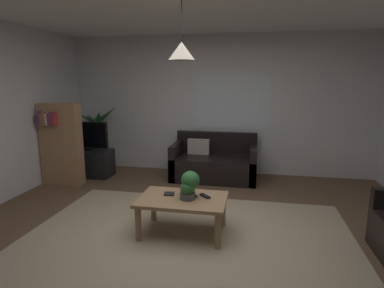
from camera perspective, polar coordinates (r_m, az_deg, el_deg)
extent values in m
cube|color=brown|center=(3.79, -0.91, -16.82)|extent=(5.78, 5.64, 0.02)
cube|color=tan|center=(3.61, -1.61, -18.09)|extent=(3.76, 3.10, 0.01)
cube|color=silver|center=(6.18, 4.61, 6.92)|extent=(5.90, 0.06, 2.61)
cube|color=white|center=(6.12, 6.98, 7.36)|extent=(1.41, 0.01, 1.00)
cube|color=black|center=(5.84, 3.95, -4.28)|extent=(1.51, 0.81, 0.42)
cube|color=black|center=(6.08, 4.41, 0.31)|extent=(1.51, 0.12, 0.40)
cube|color=black|center=(5.93, -2.73, -2.91)|extent=(0.12, 0.81, 0.64)
cube|color=black|center=(5.77, 10.84, -3.52)|extent=(0.12, 0.81, 0.64)
cube|color=#B7AD9E|center=(5.96, 1.19, -0.46)|extent=(0.40, 0.13, 0.28)
cube|color=#A87F56|center=(3.76, -1.71, -9.85)|extent=(1.01, 0.67, 0.04)
cylinder|color=#A87F56|center=(3.73, -9.57, -13.90)|extent=(0.07, 0.07, 0.40)
cylinder|color=#A87F56|center=(3.54, 4.61, -15.24)|extent=(0.07, 0.07, 0.40)
cylinder|color=#A87F56|center=(4.20, -6.89, -10.82)|extent=(0.07, 0.07, 0.40)
cylinder|color=#A87F56|center=(4.03, 5.53, -11.77)|extent=(0.07, 0.07, 0.40)
cube|color=black|center=(3.86, -4.08, -8.85)|extent=(0.14, 0.13, 0.02)
cube|color=black|center=(3.78, 2.34, -9.25)|extent=(0.15, 0.15, 0.02)
cube|color=black|center=(3.72, 0.09, -9.59)|extent=(0.09, 0.17, 0.02)
cylinder|color=#4C4C51|center=(3.71, -0.82, -9.19)|extent=(0.18, 0.18, 0.08)
sphere|color=#2D6B33|center=(3.66, -0.77, -7.81)|extent=(0.17, 0.17, 0.17)
sphere|color=#2D6B33|center=(3.66, -0.30, -6.48)|extent=(0.21, 0.21, 0.21)
cube|color=black|center=(6.33, -18.02, -3.20)|extent=(0.90, 0.44, 0.50)
cube|color=black|center=(6.21, -18.41, 1.59)|extent=(0.86, 0.05, 0.48)
cube|color=black|center=(6.18, -18.53, 1.55)|extent=(0.82, 0.00, 0.44)
cube|color=black|center=(6.26, -18.26, -0.85)|extent=(0.24, 0.16, 0.04)
cylinder|color=#B77051|center=(6.80, -16.15, -2.99)|extent=(0.32, 0.32, 0.30)
cylinder|color=brown|center=(6.70, -16.38, 0.99)|extent=(0.05, 0.05, 0.66)
cone|color=#235B2D|center=(6.51, -15.02, 5.07)|extent=(0.50, 0.16, 0.39)
cone|color=#235B2D|center=(6.70, -15.07, 4.96)|extent=(0.33, 0.37, 0.37)
cone|color=#235B2D|center=(6.84, -16.47, 4.72)|extent=(0.23, 0.44, 0.31)
cone|color=#235B2D|center=(6.78, -17.49, 4.34)|extent=(0.38, 0.28, 0.24)
cone|color=#235B2D|center=(6.61, -18.27, 4.39)|extent=(0.38, 0.35, 0.32)
cone|color=#235B2D|center=(6.48, -17.48, 4.22)|extent=(0.12, 0.43, 0.25)
cone|color=#235B2D|center=(6.47, -16.27, 4.62)|extent=(0.30, 0.36, 0.36)
cube|color=#A87F56|center=(5.89, -22.27, -0.07)|extent=(0.70, 0.22, 1.40)
cube|color=#72387F|center=(5.90, -25.55, 3.93)|extent=(0.03, 0.16, 0.16)
cube|color=#72387F|center=(5.87, -25.31, 4.25)|extent=(0.03, 0.16, 0.23)
cube|color=#99663F|center=(5.85, -24.99, 4.10)|extent=(0.04, 0.16, 0.20)
cube|color=#99663F|center=(5.82, -24.61, 4.18)|extent=(0.05, 0.16, 0.21)
cube|color=beige|center=(5.80, -24.23, 4.06)|extent=(0.03, 0.16, 0.19)
cube|color=#B22D2D|center=(5.77, -23.90, 4.08)|extent=(0.03, 0.16, 0.19)
cube|color=#72387F|center=(5.75, -23.55, 4.20)|extent=(0.04, 0.16, 0.22)
cube|color=#B22D2D|center=(5.72, -23.15, 4.16)|extent=(0.04, 0.16, 0.21)
cylinder|color=black|center=(3.56, -1.91, 21.28)|extent=(0.01, 0.01, 0.44)
cone|color=beige|center=(3.52, -1.87, 16.25)|extent=(0.29, 0.29, 0.19)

